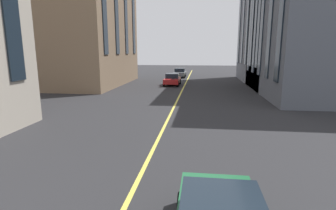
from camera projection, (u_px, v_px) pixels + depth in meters
lane_centre_line at (171, 113)px, 17.57m from camera, size 80.00×0.16×0.01m
car_grey_parked_b at (180, 73)px, 41.46m from camera, size 3.90×1.89×1.40m
car_red_near at (172, 79)px, 31.89m from camera, size 3.90×1.89×1.40m
building_right_near at (296, 13)px, 31.57m from camera, size 17.25×11.27×17.10m
building_right_far at (334, 24)px, 23.81m from camera, size 15.24×12.57×12.87m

